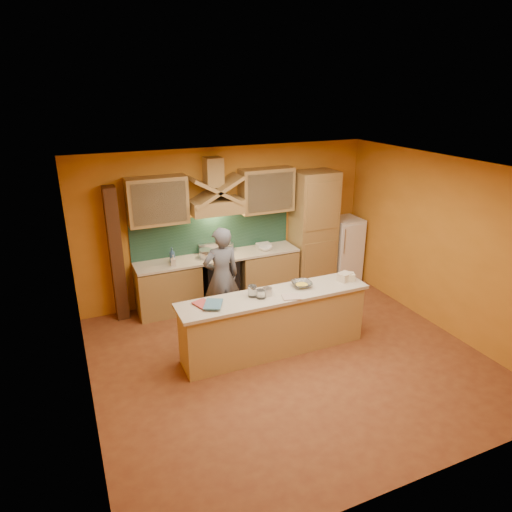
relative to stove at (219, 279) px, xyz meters
name	(u,v)px	position (x,y,z in m)	size (l,w,h in m)	color
floor	(289,359)	(0.30, -2.20, -0.45)	(5.50, 5.00, 0.01)	brown
ceiling	(294,170)	(0.30, -2.20, 2.35)	(5.50, 5.00, 0.01)	white
wall_back	(228,224)	(0.30, 0.30, 0.95)	(5.50, 0.02, 2.80)	#C57C26
wall_front	(420,369)	(0.30, -4.70, 0.95)	(5.50, 0.02, 2.80)	#C57C26
wall_left	(79,309)	(-2.45, -2.20, 0.95)	(0.02, 5.00, 2.80)	#C57C26
wall_right	(443,245)	(3.05, -2.20, 0.95)	(0.02, 5.00, 2.80)	#C57C26
base_cabinet_left	(168,289)	(-0.95, 0.00, -0.02)	(1.10, 0.60, 0.86)	#A2804A
base_cabinet_right	(266,272)	(0.95, 0.00, -0.02)	(1.10, 0.60, 0.86)	#A2804A
counter_top	(219,257)	(0.00, 0.00, 0.45)	(3.00, 0.62, 0.04)	beige
stove	(219,279)	(0.00, 0.00, 0.00)	(0.60, 0.58, 0.90)	black
backsplash	(213,234)	(0.00, 0.28, 0.80)	(3.00, 0.03, 0.70)	#1B3C30
range_hood	(216,206)	(0.00, 0.05, 1.37)	(0.92, 0.50, 0.24)	#A2804A
hood_chimney	(213,172)	(0.00, 0.15, 1.95)	(0.30, 0.30, 0.50)	#A2804A
upper_cabinet_left	(157,201)	(-1.00, 0.12, 1.55)	(1.00, 0.35, 0.80)	#A2804A
upper_cabinet_right	(266,190)	(1.00, 0.12, 1.55)	(1.00, 0.35, 0.80)	#A2804A
pantry_column	(313,230)	(1.95, 0.00, 0.70)	(0.80, 0.60, 2.30)	#A2804A
fridge	(344,249)	(2.70, 0.00, 0.20)	(0.58, 0.60, 1.30)	white
trim_column_left	(116,255)	(-1.75, 0.15, 0.70)	(0.20, 0.30, 2.30)	#472816
island_body	(274,325)	(0.20, -1.90, -0.01)	(2.80, 0.55, 0.88)	tan
island_top	(275,296)	(0.20, -1.90, 0.47)	(2.90, 0.62, 0.05)	beige
person	(222,277)	(-0.22, -0.76, 0.40)	(0.62, 0.41, 1.69)	slate
pot_large	(206,255)	(-0.23, 0.00, 0.52)	(0.27, 0.27, 0.14)	silver
pot_small	(228,248)	(0.24, 0.17, 0.52)	(0.20, 0.20, 0.13)	silver
soap_bottle_a	(173,260)	(-0.86, -0.15, 0.57)	(0.09, 0.09, 0.19)	beige
soap_bottle_b	(172,255)	(-0.84, 0.01, 0.60)	(0.10, 0.10, 0.27)	#2D517E
bowl_back	(265,248)	(0.89, -0.08, 0.51)	(0.23, 0.23, 0.07)	white
dish_rack	(264,246)	(0.91, 0.04, 0.52)	(0.25, 0.20, 0.09)	silver
book_lower	(197,307)	(-0.96, -1.86, 0.51)	(0.21, 0.29, 0.03)	#BE4544
book_upper	(205,304)	(-0.85, -1.86, 0.53)	(0.24, 0.33, 0.02)	teal
jar_large	(252,291)	(-0.13, -1.84, 0.58)	(0.13, 0.13, 0.17)	silver
jar_small	(261,294)	(-0.04, -1.94, 0.56)	(0.13, 0.13, 0.13)	white
kitchen_scale	(267,292)	(0.09, -1.89, 0.54)	(0.11, 0.11, 0.09)	silver
mixing_bowl	(302,284)	(0.69, -1.82, 0.53)	(0.30, 0.30, 0.07)	silver
cloth	(291,297)	(0.37, -2.10, 0.50)	(0.26, 0.19, 0.02)	#C4B0A1
grocery_bag_a	(345,277)	(1.41, -1.90, 0.56)	(0.20, 0.16, 0.13)	beige
grocery_bag_b	(348,277)	(1.46, -1.91, 0.55)	(0.19, 0.15, 0.12)	beige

